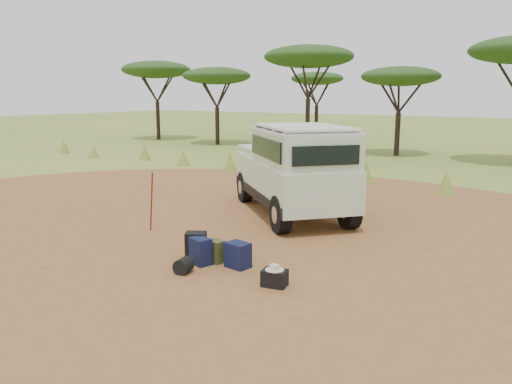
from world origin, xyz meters
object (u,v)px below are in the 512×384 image
Objects in this scene: backpack_navy at (201,251)px; duffel_navy at (238,255)px; walking_staff at (151,202)px; backpack_olive at (216,252)px; safari_vehicle at (294,172)px; hard_case at (275,278)px; backpack_black at (196,246)px.

backpack_navy is 1.08× the size of duffel_navy.
duffel_navy is (3.16, -0.81, -0.52)m from walking_staff.
backpack_olive is at bearing -73.54° from walking_staff.
safari_vehicle is 10.34× the size of duffel_navy.
safari_vehicle is at bearing 114.08° from backpack_navy.
hard_case is (2.39, -4.79, -1.07)m from safari_vehicle.
walking_staff reaches higher than backpack_olive.
backpack_olive is at bearing -24.17° from backpack_black.
walking_staff reaches higher than backpack_navy.
backpack_navy is at bearing 163.02° from hard_case.
backpack_olive is (0.18, 0.26, -0.04)m from backpack_navy.
hard_case is (1.64, -0.42, -0.08)m from backpack_olive.
walking_staff is at bearing 151.90° from hard_case.
backpack_navy reaches higher than backpack_olive.
backpack_black is at bearing 163.07° from backpack_navy.
backpack_navy is 1.26× the size of hard_case.
backpack_navy is 0.77m from duffel_navy.
safari_vehicle is 4.04m from walking_staff.
backpack_navy is 0.32m from backpack_olive.
safari_vehicle is at bearing 114.79° from duffel_navy.
walking_staff is 3.02× the size of backpack_navy.
walking_staff reaches higher than duffel_navy.
duffel_navy is (0.72, 0.26, -0.02)m from backpack_navy.
backpack_black reaches higher than backpack_olive.
safari_vehicle reaches higher than backpack_olive.
safari_vehicle is at bearing 104.55° from hard_case.
walking_staff is (-1.87, -3.55, -0.45)m from safari_vehicle.
hard_case is at bearing -41.51° from backpack_black.
duffel_navy is 1.19m from hard_case.
backpack_olive is 0.54m from duffel_navy.
backpack_black is 2.14m from hard_case.
duffel_navy reaches higher than hard_case.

